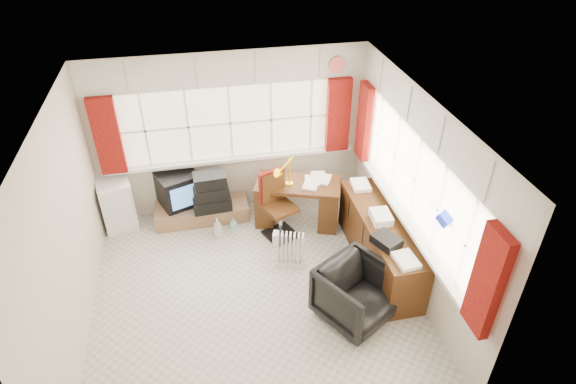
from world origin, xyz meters
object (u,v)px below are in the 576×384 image
(radiator, at_px, (290,253))
(mini_fridge, at_px, (117,204))
(office_chair, at_px, (356,294))
(desk, at_px, (298,200))
(crt_tv, at_px, (178,189))
(task_chair, at_px, (276,202))
(credenza, at_px, (380,242))
(desk_lamp, at_px, (289,165))
(tv_bench, at_px, (202,212))

(radiator, distance_m, mini_fridge, 2.71)
(office_chair, bearing_deg, radiator, 88.56)
(desk, relative_size, office_chair, 1.67)
(office_chair, distance_m, crt_tv, 3.18)
(office_chair, bearing_deg, task_chair, 78.48)
(desk, xyz_separation_m, radiator, (-0.31, -0.95, -0.17))
(radiator, bearing_deg, desk, 71.71)
(task_chair, relative_size, credenza, 0.51)
(desk_lamp, xyz_separation_m, credenza, (0.99, -1.14, -0.64))
(desk, distance_m, radiator, 1.01)
(tv_bench, distance_m, crt_tv, 0.51)
(task_chair, relative_size, office_chair, 1.26)
(desk_lamp, height_order, task_chair, desk_lamp)
(desk_lamp, xyz_separation_m, tv_bench, (-1.29, 0.38, -0.90))
(crt_tv, bearing_deg, credenza, -32.69)
(credenza, height_order, tv_bench, credenza)
(mini_fridge, bearing_deg, desk, -9.64)
(tv_bench, bearing_deg, task_chair, -27.55)
(task_chair, relative_size, crt_tv, 1.44)
(task_chair, distance_m, office_chair, 1.90)
(crt_tv, height_order, mini_fridge, mini_fridge)
(crt_tv, relative_size, mini_fridge, 0.92)
(desk, height_order, mini_fridge, mini_fridge)
(credenza, relative_size, mini_fridge, 2.59)
(desk_lamp, relative_size, task_chair, 0.46)
(task_chair, bearing_deg, tv_bench, 152.45)
(desk_lamp, relative_size, mini_fridge, 0.60)
(mini_fridge, bearing_deg, credenza, -24.60)
(office_chair, bearing_deg, mini_fridge, 109.38)
(desk, relative_size, task_chair, 1.33)
(tv_bench, bearing_deg, mini_fridge, 176.24)
(radiator, height_order, crt_tv, crt_tv)
(desk, height_order, radiator, desk)
(desk_lamp, relative_size, credenza, 0.23)
(radiator, xyz_separation_m, credenza, (1.17, -0.21, 0.16))
(tv_bench, height_order, crt_tv, crt_tv)
(radiator, bearing_deg, tv_bench, 130.09)
(desk_lamp, relative_size, office_chair, 0.58)
(tv_bench, bearing_deg, desk_lamp, -16.34)
(office_chair, bearing_deg, crt_tv, 98.00)
(radiator, bearing_deg, task_chair, 93.62)
(desk, distance_m, mini_fridge, 2.67)
(desk_lamp, distance_m, crt_tv, 1.76)
(radiator, relative_size, credenza, 0.28)
(desk, height_order, crt_tv, crt_tv)
(tv_bench, relative_size, crt_tv, 1.98)
(tv_bench, bearing_deg, desk, -14.52)
(office_chair, bearing_deg, credenza, 23.04)
(desk, bearing_deg, radiator, -108.29)
(crt_tv, xyz_separation_m, mini_fridge, (-0.90, -0.06, -0.12))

